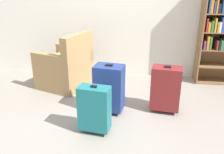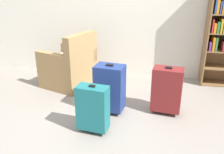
# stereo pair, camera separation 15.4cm
# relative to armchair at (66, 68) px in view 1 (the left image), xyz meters

# --- Properties ---
(ground_plane) EXTENTS (10.30, 10.30, 0.00)m
(ground_plane) POSITION_rel_armchair_xyz_m (0.70, -1.20, -0.32)
(ground_plane) COLOR gray
(back_wall) EXTENTS (5.89, 0.10, 2.60)m
(back_wall) POSITION_rel_armchair_xyz_m (0.70, 0.75, 0.98)
(back_wall) COLOR beige
(back_wall) RESTS_ON ground
(armchair) EXTENTS (0.90, 0.90, 0.90)m
(armchair) POSITION_rel_armchair_xyz_m (0.00, 0.00, 0.00)
(armchair) COLOR #9E7A4C
(armchair) RESTS_ON ground
(mug) EXTENTS (0.12, 0.08, 0.10)m
(mug) POSITION_rel_armchair_xyz_m (0.58, -0.10, -0.27)
(mug) COLOR #1E7F4C
(mug) RESTS_ON ground
(suitcase_dark_red) EXTENTS (0.41, 0.29, 0.64)m
(suitcase_dark_red) POSITION_rel_armchair_xyz_m (1.55, -0.65, 0.02)
(suitcase_dark_red) COLOR maroon
(suitcase_dark_red) RESTS_ON ground
(suitcase_teal) EXTENTS (0.37, 0.24, 0.59)m
(suitcase_teal) POSITION_rel_armchair_xyz_m (0.71, -1.26, -0.01)
(suitcase_teal) COLOR #19666B
(suitcase_teal) RESTS_ON ground
(suitcase_navy_blue) EXTENTS (0.41, 0.31, 0.67)m
(suitcase_navy_blue) POSITION_rel_armchair_xyz_m (0.81, -0.76, 0.03)
(suitcase_navy_blue) COLOR navy
(suitcase_navy_blue) RESTS_ON ground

